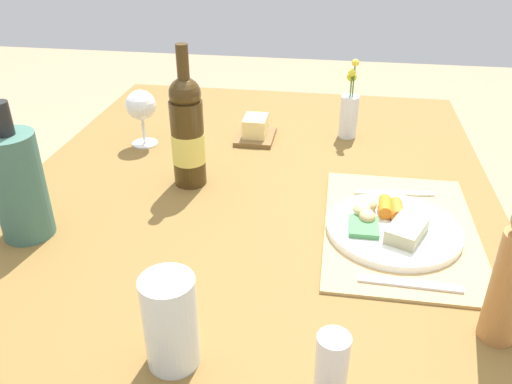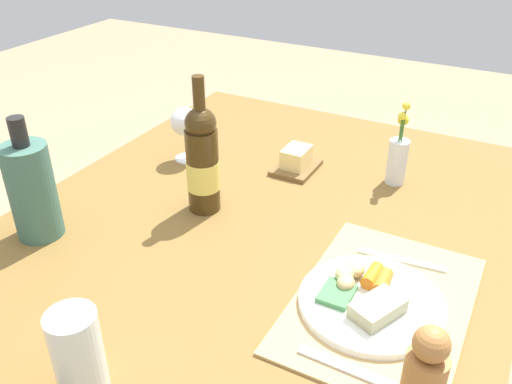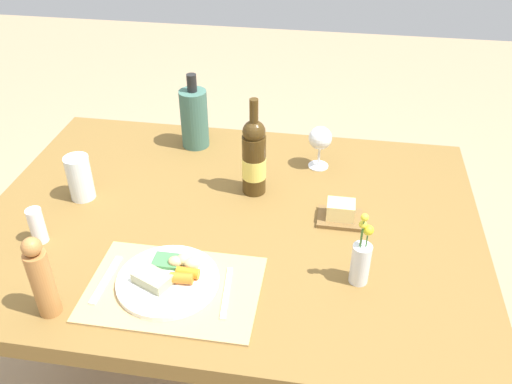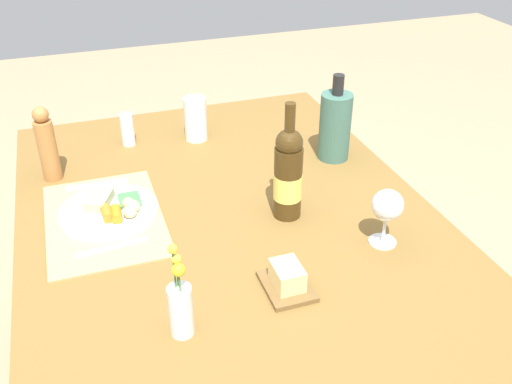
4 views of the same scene
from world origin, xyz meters
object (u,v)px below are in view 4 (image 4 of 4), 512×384
at_px(butter_dish, 287,280).
at_px(pepper_mill, 47,145).
at_px(water_tumbler, 196,121).
at_px(salt_shaker, 127,130).
at_px(flower_vase, 180,306).
at_px(dinner_plate, 111,210).
at_px(dining_table, 229,238).
at_px(wine_glass, 387,207).
at_px(knife, 111,247).
at_px(fork, 97,185).
at_px(wine_bottle, 288,174).
at_px(cooler_bottle, 335,125).

bearing_deg(butter_dish, pepper_mill, -145.05).
distance_m(water_tumbler, salt_shaker, 0.22).
height_order(flower_vase, water_tumbler, flower_vase).
relative_size(pepper_mill, salt_shaker, 2.12).
bearing_deg(dinner_plate, dining_table, 71.77).
relative_size(dining_table, dinner_plate, 5.65).
bearing_deg(dining_table, dinner_plate, -108.23).
bearing_deg(flower_vase, water_tumbler, 164.36).
bearing_deg(wine_glass, dinner_plate, -118.54).
bearing_deg(knife, flower_vase, 12.44).
bearing_deg(butter_dish, fork, -148.52).
height_order(fork, salt_shaker, salt_shaker).
distance_m(fork, knife, 0.31).
relative_size(knife, pepper_mill, 0.77).
height_order(wine_glass, water_tumbler, wine_glass).
relative_size(water_tumbler, wine_bottle, 0.45).
bearing_deg(wine_glass, cooler_bottle, 170.31).
bearing_deg(fork, flower_vase, 11.11).
relative_size(fork, butter_dish, 1.32).
height_order(dining_table, dinner_plate, dinner_plate).
bearing_deg(knife, water_tumbler, 141.64).
relative_size(fork, wine_glass, 1.17).
bearing_deg(pepper_mill, wine_glass, 52.02).
xyz_separation_m(flower_vase, pepper_mill, (-0.72, -0.22, 0.04)).
relative_size(knife, cooler_bottle, 0.65).
height_order(dinner_plate, butter_dish, butter_dish).
bearing_deg(wine_glass, water_tumbler, -157.38).
distance_m(fork, pepper_mill, 0.18).
height_order(knife, pepper_mill, pepper_mill).
distance_m(butter_dish, wine_bottle, 0.31).
xyz_separation_m(dinner_plate, water_tumbler, (-0.37, 0.32, 0.04)).
xyz_separation_m(butter_dish, water_tumbler, (-0.79, -0.01, 0.04)).
xyz_separation_m(dining_table, butter_dish, (0.32, 0.04, 0.10)).
relative_size(fork, cooler_bottle, 0.64).
relative_size(fork, water_tumbler, 1.21).
xyz_separation_m(water_tumbler, salt_shaker, (-0.03, -0.22, -0.01)).
bearing_deg(water_tumbler, butter_dish, 0.71).
height_order(dining_table, salt_shaker, salt_shaker).
bearing_deg(knife, cooler_bottle, 104.68).
relative_size(flower_vase, wine_glass, 1.46).
distance_m(fork, water_tumbler, 0.41).
xyz_separation_m(dining_table, cooler_bottle, (-0.20, 0.40, 0.19)).
bearing_deg(pepper_mill, flower_vase, 17.04).
bearing_deg(flower_vase, dinner_plate, -169.68).
height_order(dining_table, butter_dish, butter_dish).
relative_size(flower_vase, butter_dish, 1.65).
height_order(dinner_plate, fork, dinner_plate).
height_order(fork, wine_glass, wine_glass).
relative_size(wine_glass, salt_shaker, 1.40).
xyz_separation_m(dining_table, fork, (-0.26, -0.31, 0.09)).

